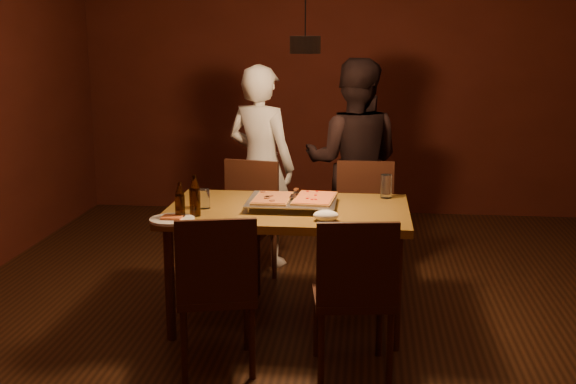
# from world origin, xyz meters

# --- Properties ---
(room_shell) EXTENTS (6.00, 6.00, 6.00)m
(room_shell) POSITION_xyz_m (0.00, 0.00, 1.40)
(room_shell) COLOR #381E0F
(room_shell) RESTS_ON ground
(dining_table) EXTENTS (1.50, 0.90, 0.75)m
(dining_table) POSITION_xyz_m (-0.11, 0.08, 0.68)
(dining_table) COLOR brown
(dining_table) RESTS_ON floor
(chair_far_left) EXTENTS (0.50, 0.50, 0.49)m
(chair_far_left) POSITION_xyz_m (-0.49, 0.81, 0.54)
(chair_far_left) COLOR #38190F
(chair_far_left) RESTS_ON floor
(chair_far_right) EXTENTS (0.43, 0.43, 0.49)m
(chair_far_right) POSITION_xyz_m (0.37, 0.87, 0.54)
(chair_far_right) COLOR #38190F
(chair_far_right) RESTS_ON floor
(chair_near_left) EXTENTS (0.51, 0.51, 0.49)m
(chair_near_left) POSITION_xyz_m (-0.41, -0.69, 0.54)
(chair_near_left) COLOR #38190F
(chair_near_left) RESTS_ON floor
(chair_near_right) EXTENTS (0.47, 0.47, 0.49)m
(chair_near_right) POSITION_xyz_m (0.32, -0.66, 0.54)
(chair_near_right) COLOR #38190F
(chair_near_right) RESTS_ON floor
(pizza_tray) EXTENTS (0.57, 0.48, 0.05)m
(pizza_tray) POSITION_xyz_m (-0.09, 0.11, 0.77)
(pizza_tray) COLOR silver
(pizza_tray) RESTS_ON dining_table
(pizza_meat) EXTENTS (0.23, 0.36, 0.02)m
(pizza_meat) POSITION_xyz_m (-0.21, 0.09, 0.81)
(pizza_meat) COLOR maroon
(pizza_meat) RESTS_ON pizza_tray
(pizza_cheese) EXTENTS (0.27, 0.40, 0.02)m
(pizza_cheese) POSITION_xyz_m (0.05, 0.12, 0.81)
(pizza_cheese) COLOR gold
(pizza_cheese) RESTS_ON pizza_tray
(spatula) EXTENTS (0.10, 0.24, 0.04)m
(spatula) POSITION_xyz_m (-0.08, 0.14, 0.81)
(spatula) COLOR silver
(spatula) RESTS_ON pizza_tray
(beer_bottle_a) EXTENTS (0.06, 0.06, 0.22)m
(beer_bottle_a) POSITION_xyz_m (-0.71, -0.26, 0.86)
(beer_bottle_a) COLOR black
(beer_bottle_a) RESTS_ON dining_table
(beer_bottle_b) EXTENTS (0.07, 0.07, 0.25)m
(beer_bottle_b) POSITION_xyz_m (-0.64, -0.18, 0.87)
(beer_bottle_b) COLOR black
(beer_bottle_b) RESTS_ON dining_table
(water_glass_left) EXTENTS (0.08, 0.08, 0.12)m
(water_glass_left) POSITION_xyz_m (-0.63, 0.01, 0.81)
(water_glass_left) COLOR silver
(water_glass_left) RESTS_ON dining_table
(water_glass_right) EXTENTS (0.08, 0.08, 0.16)m
(water_glass_right) POSITION_xyz_m (0.50, 0.42, 0.83)
(water_glass_right) COLOR silver
(water_glass_right) RESTS_ON dining_table
(plate_slice) EXTENTS (0.26, 0.26, 0.03)m
(plate_slice) POSITION_xyz_m (-0.74, -0.31, 0.76)
(plate_slice) COLOR white
(plate_slice) RESTS_ON dining_table
(napkin) EXTENTS (0.15, 0.11, 0.06)m
(napkin) POSITION_xyz_m (0.14, -0.21, 0.78)
(napkin) COLOR white
(napkin) RESTS_ON dining_table
(diner_white) EXTENTS (0.68, 0.58, 1.58)m
(diner_white) POSITION_xyz_m (-0.45, 1.24, 0.79)
(diner_white) COLOR silver
(diner_white) RESTS_ON floor
(diner_dark) EXTENTS (0.84, 0.68, 1.63)m
(diner_dark) POSITION_xyz_m (0.27, 1.37, 0.81)
(diner_dark) COLOR black
(diner_dark) RESTS_ON floor
(pendant_lamp) EXTENTS (0.18, 0.18, 1.10)m
(pendant_lamp) POSITION_xyz_m (0.00, 0.00, 1.76)
(pendant_lamp) COLOR black
(pendant_lamp) RESTS_ON ceiling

